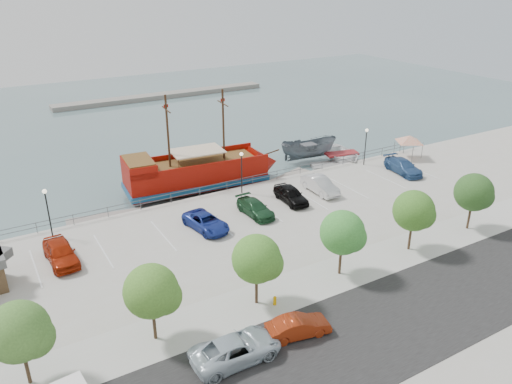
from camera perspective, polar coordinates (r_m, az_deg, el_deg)
ground at (r=45.27m, az=2.38°, el=-4.10°), size 160.00×160.00×0.00m
land_slab at (r=32.57m, az=23.79°, el=-18.05°), size 100.00×58.00×1.20m
street at (r=34.46m, az=17.27°, el=-13.10°), size 100.00×8.00×0.04m
sidewalk at (r=37.88m, az=10.67°, el=-8.72°), size 100.00×4.00×0.05m
seawall_railing at (r=50.72m, az=-2.34°, el=0.95°), size 50.00×0.06×1.00m
far_shore at (r=96.41m, az=-10.53°, el=10.80°), size 40.00×3.00×0.80m
pirate_ship at (r=53.29m, az=-5.57°, el=2.34°), size 17.43×6.12×10.88m
patrol_boat at (r=61.16m, az=6.02°, el=4.67°), size 7.45×4.40×2.71m
speedboat at (r=61.76m, az=9.75°, el=4.02°), size 6.40×7.91×1.45m
dock_west at (r=48.42m, az=-16.84°, el=-2.98°), size 7.06×2.84×0.39m
dock_mid at (r=55.88m, az=3.68°, el=1.62°), size 6.44×3.64×0.35m
dock_east at (r=60.39m, az=9.94°, el=3.04°), size 7.86×4.78×0.43m
canopy_tent at (r=61.41m, az=17.19°, el=6.18°), size 4.69×4.69×3.19m
street_van at (r=29.32m, az=-2.29°, el=-17.47°), size 5.31×2.48×1.47m
street_sedan at (r=31.03m, az=4.84°, el=-15.07°), size 4.14×2.10×1.30m
fire_hydrant at (r=33.53m, az=2.16°, el=-12.26°), size 0.23×0.23×0.67m
lamp_post_left at (r=43.76m, az=-22.78°, el=-1.33°), size 0.36×0.36×4.28m
lamp_post_mid at (r=48.78m, az=-1.66°, el=3.07°), size 0.36×0.36×4.28m
lamp_post_right at (r=57.75m, az=12.45°, el=5.80°), size 0.36×0.36×4.28m
tree_a at (r=28.85m, az=-25.17°, el=-14.38°), size 3.30×3.20×5.00m
tree_b at (r=29.70m, az=-11.58°, el=-11.17°), size 3.30×3.20×5.00m
tree_c at (r=32.08m, az=0.35°, el=-7.78°), size 3.30×3.20×5.00m
tree_d at (r=35.70m, az=10.09°, el=-4.71°), size 3.30×3.20×5.00m
tree_e at (r=40.23m, az=17.77°, el=-2.17°), size 3.30×3.20×5.00m
tree_f at (r=45.38m, az=23.79°, el=-0.14°), size 3.30×3.20×5.00m
parked_car_a at (r=40.54m, az=-21.44°, el=-6.44°), size 2.22×4.98×1.67m
parked_car_c at (r=42.77m, az=-5.74°, el=-3.43°), size 3.00×5.15×1.35m
parked_car_d at (r=45.05m, az=-0.07°, el=-1.86°), size 2.07×4.65×1.32m
parked_car_e at (r=47.69m, az=4.01°, el=-0.29°), size 2.10×4.62×1.54m
parked_car_f at (r=50.10m, az=7.34°, el=0.80°), size 1.76×4.80×1.57m
parked_car_h at (r=57.03m, az=16.47°, el=2.81°), size 2.75×5.37×1.49m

